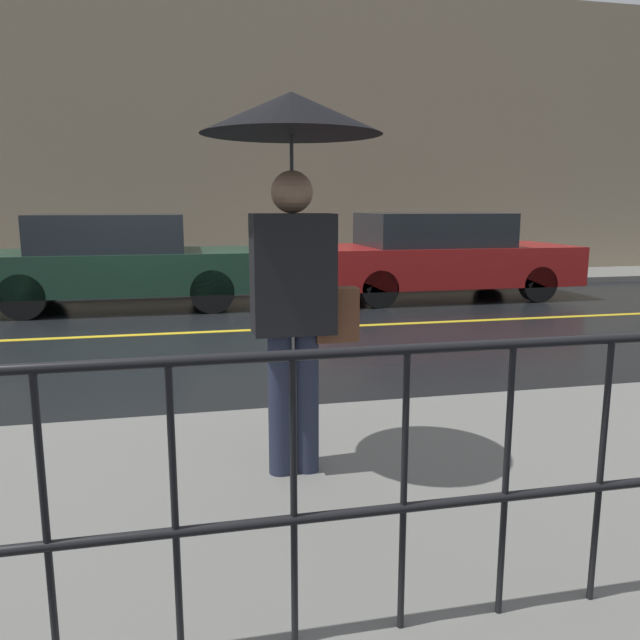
# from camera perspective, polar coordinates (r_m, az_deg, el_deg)

# --- Properties ---
(ground_plane) EXTENTS (80.00, 80.00, 0.00)m
(ground_plane) POSITION_cam_1_polar(r_m,az_deg,el_deg) (8.15, -15.23, -1.29)
(ground_plane) COLOR black
(sidewalk_near) EXTENTS (28.00, 2.80, 0.11)m
(sidewalk_near) POSITION_cam_1_polar(r_m,az_deg,el_deg) (3.46, -19.20, -16.89)
(sidewalk_near) COLOR slate
(sidewalk_near) RESTS_ON ground_plane
(sidewalk_far) EXTENTS (28.00, 1.92, 0.11)m
(sidewalk_far) POSITION_cam_1_polar(r_m,az_deg,el_deg) (12.56, -14.29, 3.06)
(sidewalk_far) COLOR slate
(sidewalk_far) RESTS_ON ground_plane
(lane_marking) EXTENTS (25.20, 0.12, 0.01)m
(lane_marking) POSITION_cam_1_polar(r_m,az_deg,el_deg) (8.15, -15.23, -1.26)
(lane_marking) COLOR gold
(lane_marking) RESTS_ON ground_plane
(building_storefront) EXTENTS (28.00, 0.30, 6.11)m
(building_storefront) POSITION_cam_1_polar(r_m,az_deg,el_deg) (13.65, -14.74, 16.25)
(building_storefront) COLOR gray
(building_storefront) RESTS_ON ground_plane
(railing_foreground) EXTENTS (12.00, 0.04, 1.05)m
(railing_foreground) POSITION_cam_1_polar(r_m,az_deg,el_deg) (2.13, -24.04, -13.75)
(railing_foreground) COLOR black
(railing_foreground) RESTS_ON sidewalk_near
(pedestrian) EXTENTS (0.95, 0.95, 2.07)m
(pedestrian) POSITION_cam_1_polar(r_m,az_deg,el_deg) (3.36, -2.48, 11.87)
(pedestrian) COLOR #23283D
(pedestrian) RESTS_ON sidewalk_near
(car_dark_green) EXTENTS (4.28, 1.78, 1.47)m
(car_dark_green) POSITION_cam_1_polar(r_m,az_deg,el_deg) (10.31, -17.82, 5.19)
(car_dark_green) COLOR #193828
(car_dark_green) RESTS_ON ground_plane
(car_red) EXTENTS (4.50, 1.94, 1.47)m
(car_red) POSITION_cam_1_polar(r_m,az_deg,el_deg) (11.15, 10.73, 5.84)
(car_red) COLOR maroon
(car_red) RESTS_ON ground_plane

